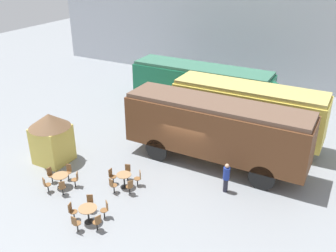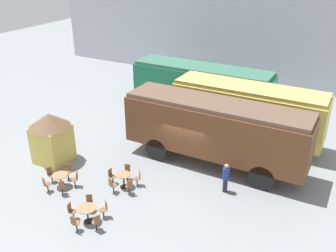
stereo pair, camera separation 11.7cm
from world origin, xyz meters
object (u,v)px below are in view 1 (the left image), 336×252
object	(u,v)px
visitor_person	(226,177)
ticket_kiosk	(51,135)
cafe_table_mid	(88,211)
cafe_chair_0	(76,178)
passenger_coach_wooden	(216,127)
cafe_table_far	(124,178)
cafe_table_near	(61,178)
passenger_coach_vintage	(248,109)
streamlined_locomotive	(210,84)

from	to	relation	value
visitor_person	ticket_kiosk	size ratio (longest dim) A/B	0.54
cafe_table_mid	cafe_chair_0	distance (m)	3.02
cafe_table_mid	visitor_person	xyz separation A→B (m)	(4.61, 5.18, 0.28)
passenger_coach_wooden	visitor_person	distance (m)	3.08
passenger_coach_wooden	visitor_person	xyz separation A→B (m)	(1.55, -2.24, -1.45)
passenger_coach_wooden	visitor_person	size ratio (longest dim) A/B	6.33
visitor_person	cafe_table_far	bearing A→B (deg)	-155.86
cafe_chair_0	cafe_table_far	bearing A→B (deg)	177.64
passenger_coach_wooden	cafe_table_far	distance (m)	5.69
cafe_table_near	cafe_table_mid	world-z (taller)	cafe_table_mid
passenger_coach_vintage	ticket_kiosk	size ratio (longest dim) A/B	3.12
passenger_coach_wooden	cafe_table_far	world-z (taller)	passenger_coach_wooden
cafe_table_mid	cafe_table_far	world-z (taller)	same
cafe_table_far	cafe_chair_0	size ratio (longest dim) A/B	0.88
passenger_coach_wooden	cafe_table_far	bearing A→B (deg)	-126.26
passenger_coach_wooden	cafe_chair_0	distance (m)	7.95
passenger_coach_wooden	cafe_table_mid	world-z (taller)	passenger_coach_wooden
cafe_table_near	cafe_chair_0	distance (m)	0.78
cafe_table_mid	cafe_chair_0	xyz separation A→B (m)	(-2.35, 1.89, -0.09)
passenger_coach_wooden	cafe_table_near	distance (m)	8.67
cafe_chair_0	ticket_kiosk	distance (m)	3.42
streamlined_locomotive	passenger_coach_wooden	world-z (taller)	passenger_coach_wooden
cafe_table_near	cafe_table_far	distance (m)	3.28
cafe_table_mid	cafe_table_far	distance (m)	3.06
streamlined_locomotive	cafe_table_near	distance (m)	14.00
passenger_coach_vintage	cafe_table_far	world-z (taller)	passenger_coach_vintage
passenger_coach_wooden	cafe_chair_0	world-z (taller)	passenger_coach_wooden
cafe_chair_0	visitor_person	xyz separation A→B (m)	(6.96, 3.29, 0.37)
streamlined_locomotive	passenger_coach_wooden	bearing A→B (deg)	-65.65
cafe_table_far	cafe_table_mid	bearing A→B (deg)	-87.41
passenger_coach_wooden	cafe_chair_0	xyz separation A→B (m)	(-5.41, -5.53, -1.82)
cafe_table_near	visitor_person	distance (m)	8.48
passenger_coach_wooden	cafe_table_near	bearing A→B (deg)	-135.81
ticket_kiosk	cafe_table_mid	bearing A→B (deg)	-32.40
passenger_coach_wooden	visitor_person	world-z (taller)	passenger_coach_wooden
streamlined_locomotive	cafe_table_near	world-z (taller)	streamlined_locomotive
cafe_table_near	streamlined_locomotive	bearing A→B (deg)	79.38
cafe_table_near	ticket_kiosk	size ratio (longest dim) A/B	0.27
cafe_chair_0	ticket_kiosk	xyz separation A→B (m)	(-2.88, 1.43, 1.16)
streamlined_locomotive	cafe_table_far	bearing A→B (deg)	-88.51
streamlined_locomotive	cafe_table_mid	bearing A→B (deg)	-88.29
cafe_table_mid	ticket_kiosk	bearing A→B (deg)	147.60
cafe_table_near	visitor_person	size ratio (longest dim) A/B	0.51
streamlined_locomotive	cafe_table_far	world-z (taller)	streamlined_locomotive
passenger_coach_vintage	ticket_kiosk	distance (m)	11.93
passenger_coach_vintage	visitor_person	size ratio (longest dim) A/B	5.78
cafe_table_mid	cafe_table_far	size ratio (longest dim) A/B	1.09
passenger_coach_wooden	cafe_table_near	size ratio (longest dim) A/B	12.54
cafe_table_mid	cafe_chair_0	size ratio (longest dim) A/B	0.97
ticket_kiosk	passenger_coach_vintage	bearing A→B (deg)	41.39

